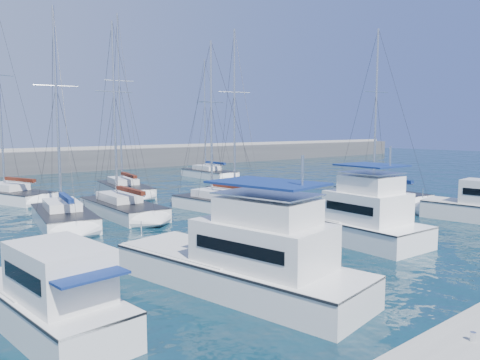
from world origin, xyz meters
TOP-DOWN VIEW (x-y plane):
  - ground at (0.00, 0.00)m, footprint 220.00×220.00m
  - breakwater at (0.00, 52.00)m, footprint 160.00×6.00m
  - dock_cleat_near_port at (-8.00, -11.00)m, footprint 0.16×0.16m
  - motor_yacht_port_outer at (-15.90, -1.85)m, footprint 3.14×7.31m
  - motor_yacht_port_inner at (-9.07, -2.98)m, footprint 5.17×11.04m
  - motor_yacht_stbd_inner at (0.90, -0.80)m, footprint 3.97×8.43m
  - motor_yacht_stbd_outer at (11.68, -2.60)m, footprint 3.18×6.56m
  - sailboat_mid_a at (-10.11, 13.85)m, footprint 4.40×8.37m
  - sailboat_mid_b at (-5.69, 14.60)m, footprint 3.41×9.03m
  - sailboat_mid_c at (0.79, 11.75)m, footprint 3.93×7.90m
  - sailboat_mid_d at (4.47, 13.90)m, footprint 5.83×9.14m
  - sailboat_mid_e at (14.06, 6.47)m, footprint 4.30×8.65m
  - sailboat_back_a at (-10.15, 26.55)m, footprint 5.66×8.94m
  - sailboat_back_b at (-0.78, 24.28)m, footprint 4.74×9.43m
  - sailboat_back_c at (14.06, 31.22)m, footprint 3.20×8.49m

SIDE VIEW (x-z plane):
  - ground at x=0.00m, z-range 0.00..0.00m
  - sailboat_mid_b at x=-5.69m, z-range -6.50..7.52m
  - sailboat_mid_c at x=0.79m, z-range -5.98..7.00m
  - sailboat_mid_d at x=4.47m, z-range -6.84..7.87m
  - sailboat_mid_a at x=-10.11m, z-range -6.58..7.62m
  - sailboat_mid_e at x=14.06m, z-range -6.87..7.92m
  - sailboat_back_c at x=14.06m, z-range -6.99..8.04m
  - sailboat_back_b at x=-0.78m, z-range -7.98..9.06m
  - sailboat_back_a at x=-10.15m, z-range -8.01..9.11m
  - dock_cleat_near_port at x=-8.00m, z-range 0.60..0.85m
  - motor_yacht_port_outer at x=-15.90m, z-range -0.66..2.54m
  - motor_yacht_stbd_outer at x=11.68m, z-range -0.66..2.54m
  - breakwater at x=0.00m, z-range -1.17..3.28m
  - motor_yacht_stbd_inner at x=0.90m, z-range -1.21..3.48m
  - motor_yacht_port_inner at x=-9.07m, z-range -1.21..3.48m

